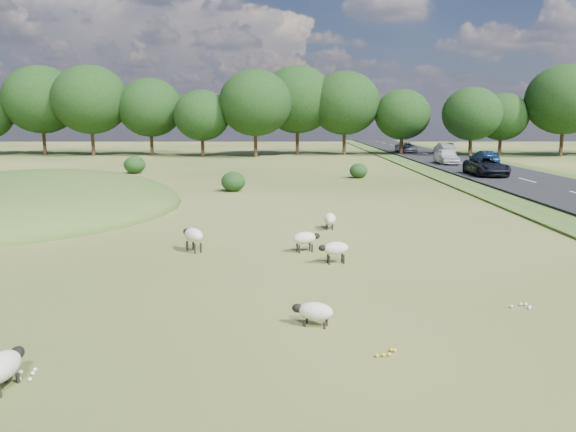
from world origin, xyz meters
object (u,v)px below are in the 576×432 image
object	(u,v)px
sheep_6	(2,366)
car_5	(407,147)
sheep_2	(314,311)
car_4	(486,166)
car_0	(446,156)
sheep_1	(335,248)
car_3	(485,157)
car_1	(444,149)
sheep_5	(330,219)
sheep_0	(305,238)
sheep_3	(193,235)

from	to	relation	value
sheep_6	car_5	distance (m)	70.35
sheep_2	car_4	bearing A→B (deg)	-97.48
car_4	car_0	bearing A→B (deg)	90.00
sheep_1	car_4	xyz separation A→B (m)	(14.52, 27.08, 0.47)
sheep_1	car_3	bearing A→B (deg)	-126.01
sheep_2	car_0	world-z (taller)	car_0
car_1	sheep_1	bearing A→B (deg)	71.03
sheep_5	car_0	world-z (taller)	car_0
sheep_6	car_4	world-z (taller)	car_4
sheep_6	sheep_0	bearing A→B (deg)	-23.66
car_5	sheep_2	bearing A→B (deg)	-103.61
car_1	car_4	size ratio (longest dim) A/B	0.87
sheep_0	sheep_1	xyz separation A→B (m)	(0.94, -1.66, -0.00)
sheep_5	car_5	xyz separation A→B (m)	(14.25, 52.16, 0.52)
sheep_5	car_3	size ratio (longest dim) A/B	0.26
sheep_0	sheep_3	xyz separation A→B (m)	(-4.12, 0.10, 0.08)
sheep_2	car_1	size ratio (longest dim) A/B	0.23
car_0	car_3	world-z (taller)	car_0
sheep_3	sheep_2	bearing A→B (deg)	171.20
sheep_5	car_1	world-z (taller)	car_1
sheep_2	car_4	size ratio (longest dim) A/B	0.20
sheep_1	car_1	xyz separation A→B (m)	(18.32, 53.31, 0.49)
car_3	sheep_1	bearing A→B (deg)	64.57
sheep_3	car_0	distance (m)	41.89
sheep_3	car_5	bearing A→B (deg)	-56.55
sheep_6	sheep_5	bearing A→B (deg)	-20.03
sheep_0	car_3	distance (m)	41.60
sheep_5	car_5	world-z (taller)	car_5
sheep_6	car_1	size ratio (longest dim) A/B	0.26
sheep_2	car_1	bearing A→B (deg)	-90.32
sheep_1	car_1	bearing A→B (deg)	-119.55
sheep_2	car_0	size ratio (longest dim) A/B	0.23
sheep_2	car_0	distance (m)	47.18
sheep_3	car_5	xyz separation A→B (m)	(19.58, 56.42, 0.34)
sheep_0	car_1	bearing A→B (deg)	48.17
car_0	sheep_1	bearing A→B (deg)	-110.52
sheep_5	sheep_6	size ratio (longest dim) A/B	1.01
sheep_0	sheep_6	size ratio (longest dim) A/B	0.90
sheep_6	car_0	bearing A→B (deg)	-18.88
sheep_0	sheep_3	bearing A→B (deg)	157.21
sheep_6	car_4	xyz separation A→B (m)	(21.26, 35.96, 0.56)
sheep_2	car_1	distance (m)	62.14
sheep_0	car_0	world-z (taller)	car_0
sheep_1	sheep_5	size ratio (longest dim) A/B	0.88
car_3	car_5	distance (m)	20.01
car_4	sheep_6	bearing A→B (deg)	-120.59
sheep_3	sheep_6	size ratio (longest dim) A/B	0.98
sheep_5	car_4	bearing A→B (deg)	151.18
car_4	car_3	bearing A→B (deg)	71.64
sheep_1	car_3	distance (m)	42.67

